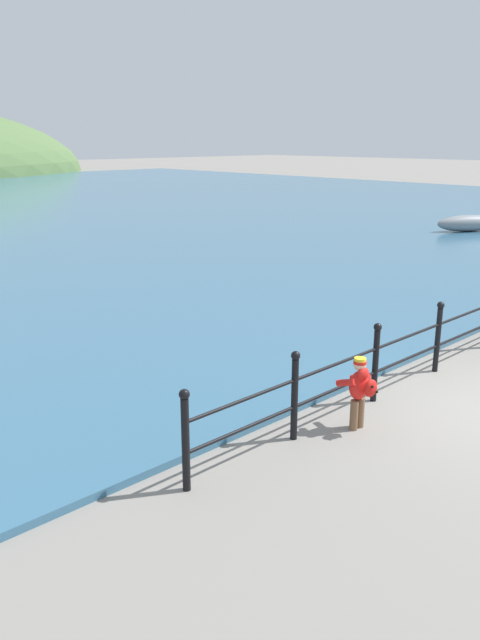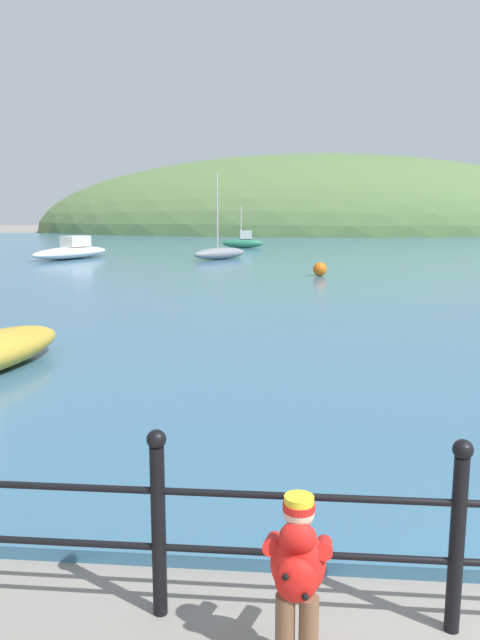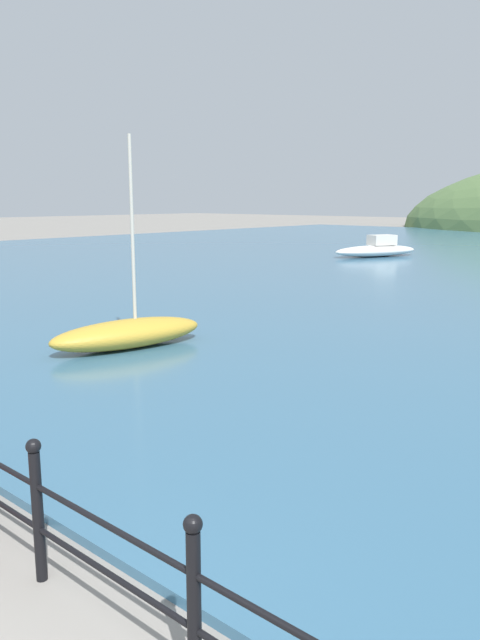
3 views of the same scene
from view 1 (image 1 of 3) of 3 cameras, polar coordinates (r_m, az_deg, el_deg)
iron_railing at (r=10.07m, az=15.17°, el=-2.36°), size 9.03×0.12×1.21m
child_in_coat at (r=8.44m, az=10.90°, el=-6.01°), size 0.39×0.54×1.00m
boat_red_dinghy at (r=27.34m, az=20.12°, el=8.32°), size 2.76×2.01×0.66m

